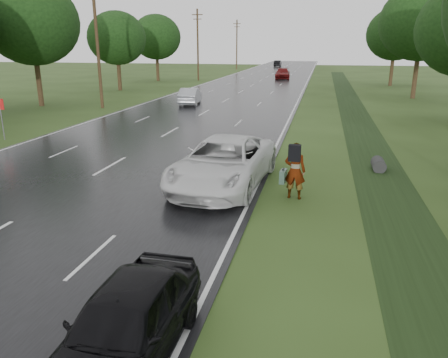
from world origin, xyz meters
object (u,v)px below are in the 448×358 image
at_px(pedestrian, 294,170).
at_px(silver_sedan, 190,96).
at_px(white_pickup, 223,163).
at_px(road_sign, 0,111).
at_px(dark_sedan, 126,324).

xyz_separation_m(pedestrian, silver_sedan, (-10.67, 22.95, -0.27)).
height_order(pedestrian, white_pickup, pedestrian).
relative_size(road_sign, dark_sedan, 0.56).
distance_m(dark_sedan, silver_sedan, 33.01).
relative_size(pedestrian, dark_sedan, 0.48).
bearing_deg(pedestrian, dark_sedan, 81.84).
distance_m(road_sign, pedestrian, 17.86).
distance_m(white_pickup, dark_sedan, 9.72).
bearing_deg(silver_sedan, white_pickup, 101.84).
bearing_deg(white_pickup, dark_sedan, -82.53).
height_order(road_sign, dark_sedan, road_sign).
xyz_separation_m(road_sign, white_pickup, (14.00, -5.63, -0.71)).
bearing_deg(dark_sedan, road_sign, 134.61).
bearing_deg(white_pickup, road_sign, 162.60).
distance_m(road_sign, silver_sedan, 17.64).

